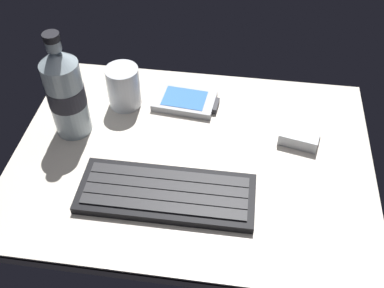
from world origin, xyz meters
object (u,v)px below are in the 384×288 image
Objects in this scene: handheld_device at (185,101)px; charger_block at (300,135)px; keyboard at (166,193)px; water_bottle at (65,92)px; juice_cup at (124,88)px.

charger_block is at bearing -17.43° from handheld_device.
water_bottle is at bearing 146.32° from keyboard.
charger_block reaches higher than handheld_device.
handheld_device is 23.62cm from water_bottle.
keyboard is 25.21cm from juice_cup.
handheld_device is at bearing 90.87° from keyboard.
juice_cup is at bearing 119.26° from keyboard.
water_bottle is 42.88cm from charger_block.
keyboard is at bearing -33.68° from water_bottle.
water_bottle is at bearing -132.87° from juice_cup.
juice_cup reaches higher than handheld_device.
juice_cup is at bearing -172.43° from handheld_device.
keyboard is at bearing -143.29° from charger_block.
handheld_device is (-0.36, 23.40, -0.08)cm from keyboard.
water_bottle reaches higher than keyboard.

